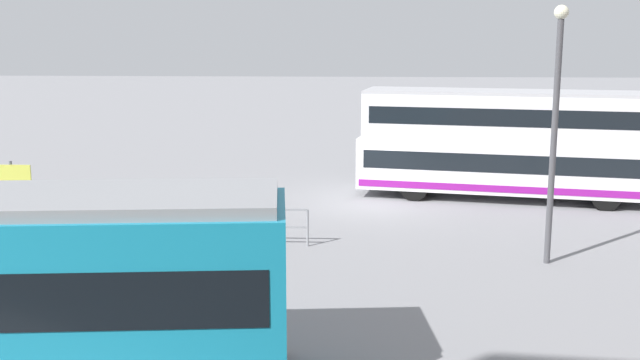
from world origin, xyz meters
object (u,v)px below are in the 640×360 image
at_px(info_sign, 12,187).
at_px(street_lamp, 555,115).
at_px(double_decker_bus, 515,144).
at_px(pedestrian_near_railing, 181,210).

xyz_separation_m(info_sign, street_lamp, (-14.58, 0.83, 2.18)).
xyz_separation_m(double_decker_bus, street_lamp, (0.61, 7.83, 1.87)).
bearing_deg(double_decker_bus, pedestrian_near_railing, 31.24).
height_order(pedestrian_near_railing, street_lamp, street_lamp).
height_order(double_decker_bus, info_sign, double_decker_bus).
distance_m(double_decker_bus, street_lamp, 8.08).
height_order(pedestrian_near_railing, info_sign, info_sign).
bearing_deg(street_lamp, pedestrian_near_railing, -8.09).
bearing_deg(info_sign, pedestrian_near_railing, -172.79).
height_order(double_decker_bus, street_lamp, street_lamp).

